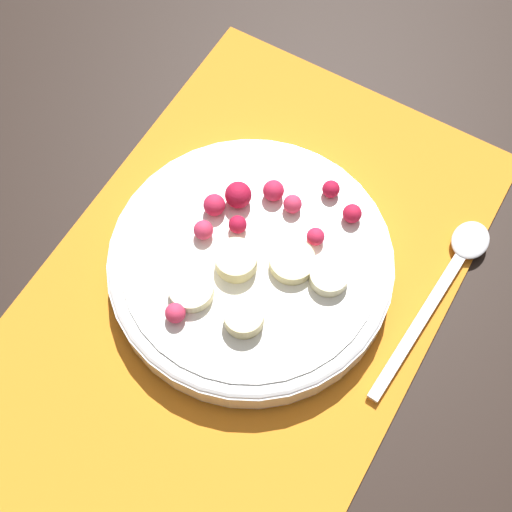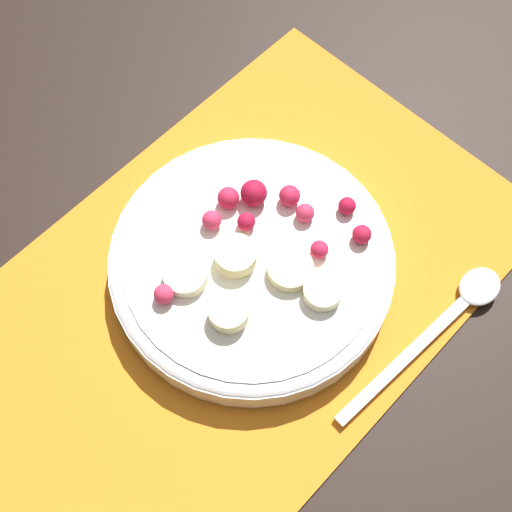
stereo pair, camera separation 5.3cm
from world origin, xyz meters
name	(u,v)px [view 1 (the left image)]	position (x,y,z in m)	size (l,w,h in m)	color
ground_plane	(235,299)	(0.00, 0.00, 0.00)	(3.00, 3.00, 0.00)	black
placemat	(235,298)	(0.00, 0.00, 0.00)	(0.47, 0.30, 0.01)	orange
fruit_bowl	(256,266)	(-0.02, 0.00, 0.02)	(0.22, 0.22, 0.05)	white
spoon	(452,270)	(-0.10, 0.14, 0.01)	(0.18, 0.03, 0.01)	silver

